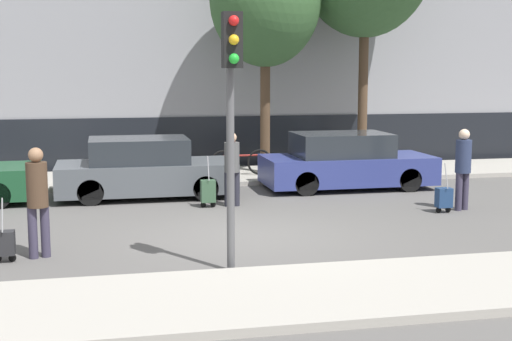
# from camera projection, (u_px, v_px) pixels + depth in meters

# --- Properties ---
(ground_plane) EXTENTS (80.00, 80.00, 0.00)m
(ground_plane) POSITION_uv_depth(u_px,v_px,m) (246.00, 235.00, 13.23)
(ground_plane) COLOR #565451
(sidewalk_near) EXTENTS (28.00, 2.50, 0.12)m
(sidewalk_near) POSITION_uv_depth(u_px,v_px,m) (300.00, 294.00, 9.60)
(sidewalk_near) COLOR #A39E93
(sidewalk_near) RESTS_ON ground_plane
(sidewalk_far) EXTENTS (28.00, 3.00, 0.12)m
(sidewalk_far) POSITION_uv_depth(u_px,v_px,m) (197.00, 177.00, 20.00)
(sidewalk_far) COLOR #A39E93
(sidewalk_far) RESTS_ON ground_plane
(building_facade) EXTENTS (28.00, 2.85, 10.44)m
(building_facade) POSITION_uv_depth(u_px,v_px,m) (180.00, 1.00, 22.75)
(building_facade) COLOR gray
(building_facade) RESTS_ON ground_plane
(parked_car_1) EXTENTS (4.23, 1.89, 1.43)m
(parked_car_1) POSITION_uv_depth(u_px,v_px,m) (144.00, 170.00, 17.12)
(parked_car_1) COLOR #4C5156
(parked_car_1) RESTS_ON ground_plane
(parked_car_2) EXTENTS (4.34, 1.88, 1.44)m
(parked_car_2) POSITION_uv_depth(u_px,v_px,m) (346.00, 163.00, 18.36)
(parked_car_2) COLOR navy
(parked_car_2) RESTS_ON ground_plane
(pedestrian_left) EXTENTS (0.34, 0.34, 1.82)m
(pedestrian_left) POSITION_uv_depth(u_px,v_px,m) (37.00, 195.00, 11.53)
(pedestrian_left) COLOR #383347
(pedestrian_left) RESTS_ON ground_plane
(trolley_left) EXTENTS (0.34, 0.29, 1.05)m
(trolley_left) POSITION_uv_depth(u_px,v_px,m) (4.00, 243.00, 11.37)
(trolley_left) COLOR #262628
(trolley_left) RESTS_ON ground_plane
(pedestrian_center) EXTENTS (0.35, 0.34, 1.66)m
(pedestrian_center) POSITION_uv_depth(u_px,v_px,m) (232.00, 165.00, 15.93)
(pedestrian_center) COLOR #23232D
(pedestrian_center) RESTS_ON ground_plane
(trolley_center) EXTENTS (0.34, 0.29, 1.15)m
(trolley_center) POSITION_uv_depth(u_px,v_px,m) (208.00, 191.00, 15.87)
(trolley_center) COLOR #335138
(trolley_center) RESTS_ON ground_plane
(pedestrian_right) EXTENTS (0.34, 0.34, 1.78)m
(pedestrian_right) POSITION_uv_depth(u_px,v_px,m) (463.00, 164.00, 15.47)
(pedestrian_right) COLOR #383347
(pedestrian_right) RESTS_ON ground_plane
(trolley_right) EXTENTS (0.34, 0.29, 1.08)m
(trolley_right) POSITION_uv_depth(u_px,v_px,m) (444.00, 198.00, 15.28)
(trolley_right) COLOR navy
(trolley_right) RESTS_ON ground_plane
(traffic_light) EXTENTS (0.28, 0.47, 3.88)m
(traffic_light) POSITION_uv_depth(u_px,v_px,m) (231.00, 90.00, 10.42)
(traffic_light) COLOR #515154
(traffic_light) RESTS_ON ground_plane
(parked_bicycle) EXTENTS (1.77, 0.06, 0.96)m
(parked_bicycle) POSITION_uv_depth(u_px,v_px,m) (241.00, 162.00, 19.82)
(parked_bicycle) COLOR black
(parked_bicycle) RESTS_ON sidewalk_far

